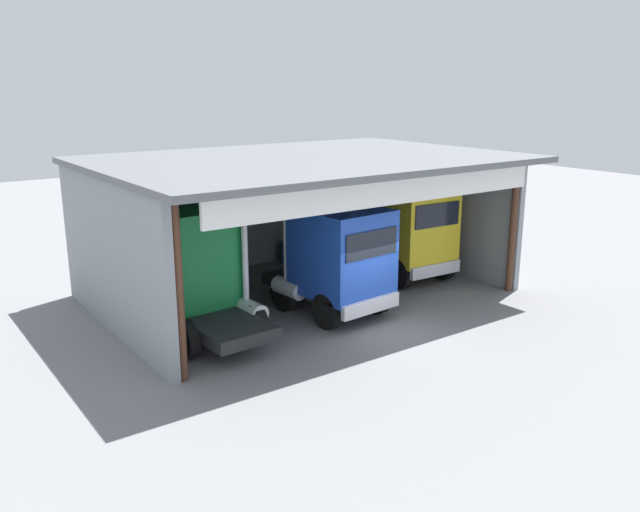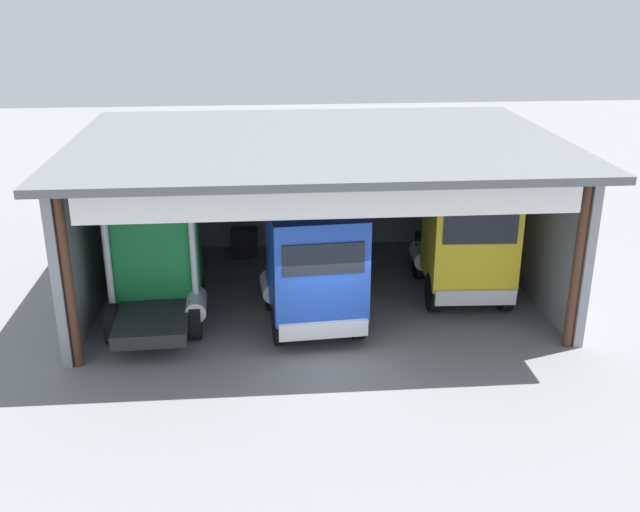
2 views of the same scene
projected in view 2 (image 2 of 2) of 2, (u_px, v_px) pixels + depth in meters
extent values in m
plane|color=slate|center=(330.00, 358.00, 18.73)|extent=(80.00, 80.00, 0.00)
cube|color=gray|center=(307.00, 181.00, 25.96)|extent=(13.12, 0.24, 4.68)
cube|color=gray|center=(93.00, 224.00, 21.42)|extent=(0.24, 8.65, 4.68)
cube|color=gray|center=(530.00, 213.00, 22.44)|extent=(0.24, 8.65, 4.68)
cube|color=slate|center=(318.00, 142.00, 20.57)|extent=(13.72, 9.70, 0.20)
cylinder|color=#4C2D1E|center=(68.00, 279.00, 17.55)|extent=(0.24, 0.24, 4.68)
cylinder|color=#4C2D1E|center=(578.00, 263.00, 18.53)|extent=(0.24, 0.24, 4.68)
cube|color=white|center=(332.00, 200.00, 16.80)|extent=(11.81, 0.12, 0.90)
cube|color=#197F3D|center=(155.00, 239.00, 20.50)|extent=(2.57, 2.36, 2.95)
cube|color=black|center=(157.00, 209.00, 21.38)|extent=(2.11, 0.14, 0.89)
cube|color=silver|center=(162.00, 275.00, 22.16)|extent=(2.36, 0.25, 0.44)
cube|color=#232326|center=(154.00, 315.00, 19.43)|extent=(1.98, 3.26, 0.36)
cylinder|color=silver|center=(108.00, 262.00, 19.25)|extent=(0.18, 0.18, 3.12)
cylinder|color=silver|center=(194.00, 259.00, 19.50)|extent=(0.18, 0.18, 3.12)
cylinder|color=silver|center=(196.00, 304.00, 19.79)|extent=(0.61, 1.22, 0.56)
cylinder|color=black|center=(123.00, 291.00, 21.41)|extent=(0.34, 1.08, 1.07)
cylinder|color=black|center=(198.00, 287.00, 21.66)|extent=(0.34, 1.08, 1.07)
cylinder|color=black|center=(112.00, 324.00, 19.36)|extent=(0.34, 1.08, 1.07)
cylinder|color=black|center=(196.00, 319.00, 19.61)|extent=(0.34, 1.08, 1.07)
cube|color=#1E47B7|center=(315.00, 258.00, 19.37)|extent=(2.60, 2.75, 2.70)
cube|color=black|center=(323.00, 259.00, 17.99)|extent=(2.05, 0.21, 0.81)
cube|color=silver|center=(324.00, 330.00, 18.65)|extent=(2.30, 0.33, 0.44)
cube|color=#232326|center=(307.00, 284.00, 21.38)|extent=(2.03, 3.09, 0.36)
cylinder|color=silver|center=(345.00, 245.00, 20.93)|extent=(0.18, 0.18, 2.77)
cylinder|color=silver|center=(270.00, 249.00, 20.62)|extent=(0.18, 0.18, 2.77)
cylinder|color=silver|center=(271.00, 286.00, 20.90)|extent=(0.65, 1.24, 0.56)
cylinder|color=black|center=(358.00, 319.00, 19.62)|extent=(0.38, 1.13, 1.11)
cylinder|color=black|center=(279.00, 324.00, 19.31)|extent=(0.38, 1.13, 1.11)
cylinder|color=black|center=(343.00, 287.00, 21.60)|extent=(0.38, 1.13, 1.11)
cylinder|color=black|center=(271.00, 292.00, 21.29)|extent=(0.38, 1.13, 1.11)
cube|color=yellow|center=(470.00, 233.00, 21.08)|extent=(2.50, 2.38, 2.82)
cube|color=black|center=(481.00, 229.00, 19.82)|extent=(2.04, 0.16, 0.85)
cube|color=silver|center=(475.00, 297.00, 20.51)|extent=(2.29, 0.27, 0.44)
cube|color=#232326|center=(452.00, 255.00, 23.53)|extent=(1.97, 3.83, 0.36)
cylinder|color=silver|center=(494.00, 231.00, 22.46)|extent=(0.18, 0.18, 2.50)
cylinder|color=silver|center=(424.00, 232.00, 22.38)|extent=(0.18, 0.18, 2.50)
cylinder|color=silver|center=(420.00, 255.00, 23.17)|extent=(0.62, 1.22, 0.56)
cylinder|color=black|center=(505.00, 291.00, 21.28)|extent=(0.35, 1.16, 1.15)
cylinder|color=black|center=(433.00, 292.00, 21.21)|extent=(0.35, 1.16, 1.15)
cylinder|color=black|center=(484.00, 260.00, 23.63)|extent=(0.35, 1.16, 1.15)
cylinder|color=black|center=(419.00, 261.00, 23.56)|extent=(0.35, 1.16, 1.15)
cylinder|color=#194CB2|center=(363.00, 236.00, 26.17)|extent=(0.58, 0.58, 0.89)
cube|color=black|center=(245.00, 243.00, 25.40)|extent=(0.90, 0.60, 1.00)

